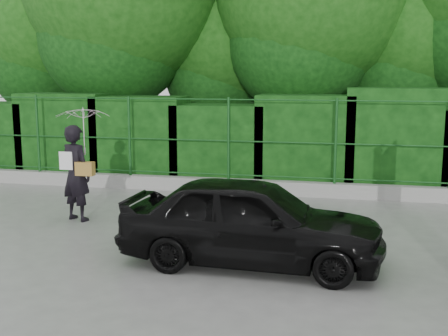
# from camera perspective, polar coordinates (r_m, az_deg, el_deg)

# --- Properties ---
(ground) EXTENTS (80.00, 80.00, 0.00)m
(ground) POSITION_cam_1_polar(r_m,az_deg,el_deg) (8.39, -8.75, -8.64)
(ground) COLOR gray
(kerb) EXTENTS (14.00, 0.25, 0.30)m
(kerb) POSITION_cam_1_polar(r_m,az_deg,el_deg) (12.51, -1.34, -1.73)
(kerb) COLOR #9E9E99
(kerb) RESTS_ON ground
(fence) EXTENTS (14.13, 0.06, 1.80)m
(fence) POSITION_cam_1_polar(r_m,az_deg,el_deg) (12.30, -0.36, 3.02)
(fence) COLOR #154819
(fence) RESTS_ON kerb
(hedge) EXTENTS (14.20, 1.20, 2.29)m
(hedge) POSITION_cam_1_polar(r_m,az_deg,el_deg) (13.32, -0.12, 2.76)
(hedge) COLOR black
(hedge) RESTS_ON ground
(woman) EXTENTS (0.98, 0.95, 2.03)m
(woman) POSITION_cam_1_polar(r_m,az_deg,el_deg) (10.22, -14.37, 2.09)
(woman) COLOR black
(woman) RESTS_ON ground
(car) EXTENTS (3.66, 1.59, 1.23)m
(car) POSITION_cam_1_polar(r_m,az_deg,el_deg) (7.73, 2.77, -5.38)
(car) COLOR black
(car) RESTS_ON ground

